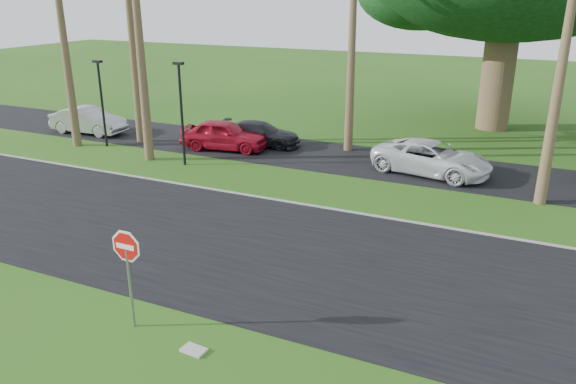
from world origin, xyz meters
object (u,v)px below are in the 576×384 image
(stop_sign_near, at_px, (127,259))
(car_red, at_px, (224,135))
(car_silver, at_px, (88,121))
(car_minivan, at_px, (432,158))
(car_dark, at_px, (260,134))

(stop_sign_near, relative_size, car_red, 0.60)
(car_silver, bearing_deg, stop_sign_near, -137.06)
(car_minivan, bearing_deg, stop_sign_near, 175.18)
(car_silver, height_order, car_red, car_red)
(car_dark, bearing_deg, stop_sign_near, -171.31)
(car_minivan, bearing_deg, car_red, 102.30)
(stop_sign_near, xyz_separation_m, car_silver, (-14.77, 14.22, -1.06))
(car_dark, bearing_deg, car_minivan, -105.20)
(car_dark, height_order, car_minivan, car_minivan)
(car_red, relative_size, car_minivan, 0.86)
(car_red, xyz_separation_m, car_dark, (1.26, 1.40, -0.13))
(stop_sign_near, xyz_separation_m, car_dark, (-4.90, 15.90, -1.17))
(stop_sign_near, distance_m, car_minivan, 15.42)
(stop_sign_near, distance_m, car_silver, 20.53)
(car_red, bearing_deg, car_dark, -52.12)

